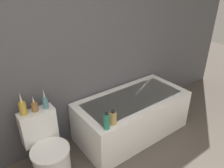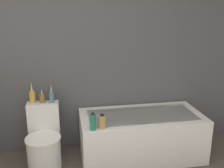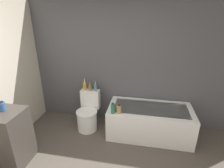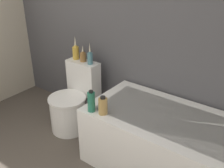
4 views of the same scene
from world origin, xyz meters
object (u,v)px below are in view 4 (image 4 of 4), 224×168
Objects in this scene: vase_gold at (76,51)px; shampoo_bottle_short at (103,106)px; shampoo_bottle_tall at (91,102)px; vase_silver at (83,56)px; vase_bronze at (90,57)px; toilet at (73,103)px; bathtub at (172,146)px.

shampoo_bottle_short is (0.80, -0.51, -0.18)m from vase_gold.
shampoo_bottle_tall is at bearing -38.10° from vase_gold.
vase_silver reaches higher than shampoo_bottle_short.
shampoo_bottle_tall is (0.46, -0.52, -0.16)m from vase_bronze.
vase_silver is (0.12, -0.01, -0.03)m from vase_gold.
vase_bronze is at bearing -5.78° from vase_gold.
toilet is at bearing -62.12° from vase_gold.
vase_silver is at bearing -4.56° from vase_gold.
shampoo_bottle_short is at bearing -36.53° from vase_silver.
shampoo_bottle_tall reaches higher than shampoo_bottle_short.
toilet is 2.79× the size of vase_gold.
vase_bronze reaches higher than vase_silver.
bathtub is 0.72m from shampoo_bottle_short.
vase_silver is 0.86m from shampoo_bottle_short.
toilet is 0.55m from vase_silver.
shampoo_bottle_short is at bearing -152.29° from bathtub.
vase_silver reaches higher than shampoo_bottle_tall.
shampoo_bottle_short reaches higher than bathtub.
shampoo_bottle_tall is at bearing -48.63° from vase_bronze.
toilet reaches higher than shampoo_bottle_short.
vase_gold is at bearing 175.44° from vase_silver.
vase_silver is at bearing 173.00° from vase_bronze.
vase_silver is at bearing 170.09° from bathtub.
toilet is at bearing 179.87° from bathtub.
vase_silver is (0.00, 0.21, 0.51)m from toilet.
vase_gold reaches higher than shampoo_bottle_short.
toilet is (-1.23, 0.00, 0.01)m from bathtub.
shampoo_bottle_tall is (0.69, -0.54, -0.17)m from vase_gold.
vase_silver is 0.77× the size of vase_bronze.
bathtub is at bearing 27.71° from shampoo_bottle_short.
shampoo_bottle_short is (0.11, 0.03, -0.02)m from shampoo_bottle_tall.
toilet is at bearing -120.65° from vase_bronze.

